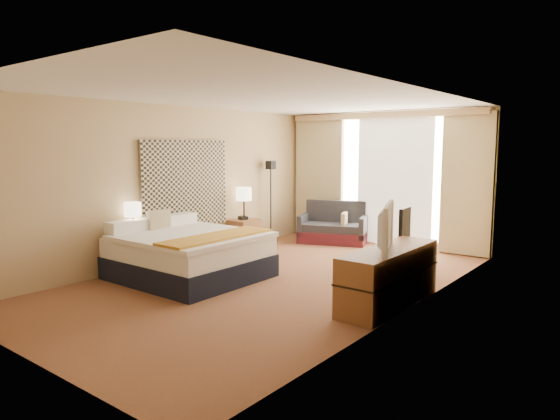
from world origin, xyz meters
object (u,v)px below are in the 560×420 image
Objects in this scene: lamp_left at (133,210)px; television at (380,227)px; media_dresser at (389,276)px; bed at (189,254)px; nightstand_left at (133,256)px; desk_chair at (395,248)px; loveseat at (334,229)px; lamp_right at (244,195)px; floor_lamp at (271,185)px; nightstand_right at (244,234)px.

lamp_left is 0.55× the size of television.
media_dresser is 0.92× the size of bed.
television is (3.65, 0.86, 0.70)m from nightstand_left.
television is at bearing -81.18° from desk_chair.
loveseat reaches higher than media_dresser.
lamp_right is at bearing 90.02° from nightstand_left.
floor_lamp is (-1.07, -0.69, 0.89)m from loveseat.
media_dresser reaches higher than nightstand_right.
media_dresser is 1.10× the size of floor_lamp.
loveseat is (-2.66, 2.99, -0.08)m from media_dresser.
nightstand_right is 2.53m from lamp_left.
loveseat is 1.53× the size of television.
desk_chair is 3.36m from lamp_right.
nightstand_right is 4.06m from television.
loveseat is at bearing 75.59° from nightstand_left.
media_dresser is at bearing -31.66° from floor_lamp.
desk_chair is 1.38m from television.
lamp_right reaches higher than nightstand_left.
lamp_right is (0.03, -0.84, -0.14)m from floor_lamp.
nightstand_left is at bearing -153.71° from bed.
nightstand_right is 0.75m from lamp_right.
bed is at bearing -167.33° from media_dresser.
media_dresser is at bearing 12.67° from bed.
loveseat is at bearing 17.69° from television.
lamp_left is at bearing -91.29° from nightstand_right.
lamp_left is (-0.86, -0.33, 0.62)m from bed.
lamp_right is 4.01m from television.
desk_chair is (3.28, 2.09, 0.20)m from nightstand_left.
television is (3.65, -1.65, -0.04)m from lamp_right.
lamp_right reaches higher than media_dresser.
nightstand_left is 1.02× the size of lamp_left.
desk_chair is at bearing -7.07° from nightstand_right.
desk_chair is 3.93m from lamp_left.
desk_chair is at bearing -20.78° from floor_lamp.
loveseat is at bearing 131.25° from desk_chair.
television is at bearing 12.07° from lamp_left.
lamp_left is (-1.09, -3.97, 0.69)m from loveseat.
nightstand_left is 2.62m from lamp_right.
bed is at bearing 26.29° from nightstand_left.
lamp_left reaches higher than nightstand_right.
nightstand_left is 0.90× the size of lamp_right.
media_dresser is 1.13m from desk_chair.
media_dresser is 3.35× the size of lamp_left.
floor_lamp is 3.61m from desk_chair.
floor_lamp is 1.53× the size of desk_chair.
loveseat is 4.18m from television.
lamp_right is at bearing -88.02° from floor_lamp.
media_dresser is (3.70, 1.05, 0.07)m from nightstand_left.
media_dresser is 1.21× the size of loveseat.
desk_chair reaches higher than nightstand_right.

